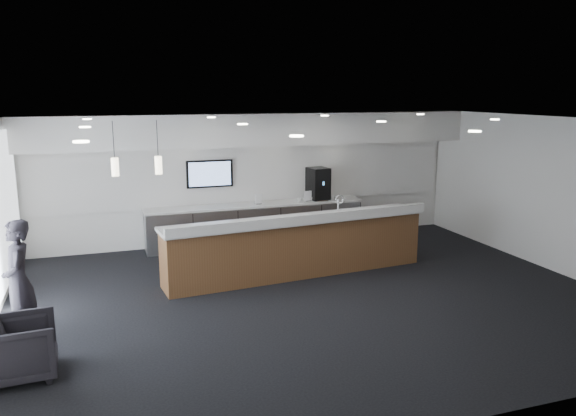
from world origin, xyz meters
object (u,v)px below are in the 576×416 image
object	(u,v)px
armchair	(21,348)
service_counter	(297,245)
coffee_machine	(318,184)
lounge_guest	(19,281)

from	to	relation	value
armchair	service_counter	bearing A→B (deg)	-63.27
coffee_machine	lounge_guest	size ratio (longest dim) A/B	0.43
coffee_machine	armchair	distance (m)	7.90
service_counter	armchair	size ratio (longest dim) A/B	6.32
coffee_machine	armchair	xyz separation A→B (m)	(-5.94, -5.11, -0.95)
service_counter	armchair	xyz separation A→B (m)	(-4.55, -2.67, -0.20)
service_counter	armchair	bearing A→B (deg)	-155.20
armchair	coffee_machine	bearing A→B (deg)	-52.98
service_counter	coffee_machine	world-z (taller)	coffee_machine
coffee_machine	armchair	size ratio (longest dim) A/B	0.90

